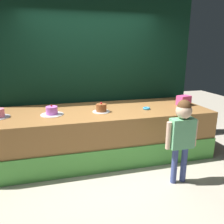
{
  "coord_description": "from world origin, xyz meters",
  "views": [
    {
      "loc": [
        -0.72,
        -2.93,
        1.77
      ],
      "look_at": [
        0.15,
        0.39,
        0.83
      ],
      "focal_mm": 35.38,
      "sensor_mm": 36.0,
      "label": 1
    }
  ],
  "objects": [
    {
      "name": "cake_center",
      "position": [
        -0.79,
        0.54,
        0.87
      ],
      "size": [
        0.36,
        0.36,
        0.16
      ],
      "color": "white",
      "rests_on": "stage_platform"
    },
    {
      "name": "ground_plane",
      "position": [
        0.0,
        0.0,
        0.0
      ],
      "size": [
        12.0,
        12.0,
        0.0
      ],
      "primitive_type": "plane",
      "color": "#BCB29E"
    },
    {
      "name": "curtain_backdrop",
      "position": [
        0.0,
        1.38,
        1.43
      ],
      "size": [
        4.09,
        0.08,
        2.85
      ],
      "primitive_type": "cube",
      "color": "black",
      "rests_on": "ground_plane"
    },
    {
      "name": "cake_right",
      "position": [
        0.0,
        0.51,
        0.87
      ],
      "size": [
        0.29,
        0.29,
        0.17
      ],
      "color": "white",
      "rests_on": "stage_platform"
    },
    {
      "name": "donut",
      "position": [
        0.79,
        0.47,
        0.83
      ],
      "size": [
        0.12,
        0.12,
        0.04
      ],
      "primitive_type": "torus",
      "color": "#3399D8",
      "rests_on": "stage_platform"
    },
    {
      "name": "child_figure",
      "position": [
        0.88,
        -0.5,
        0.76
      ],
      "size": [
        0.46,
        0.21,
        1.18
      ],
      "color": "#3F4C8C",
      "rests_on": "ground_plane"
    },
    {
      "name": "pink_box",
      "position": [
        1.57,
        0.59,
        0.9
      ],
      "size": [
        0.27,
        0.21,
        0.18
      ],
      "primitive_type": "cube",
      "rotation": [
        0.0,
        0.0,
        0.25
      ],
      "color": "#E4468C",
      "rests_on": "stage_platform"
    },
    {
      "name": "stage_platform",
      "position": [
        0.0,
        0.64,
        0.41
      ],
      "size": [
        3.7,
        1.3,
        0.81
      ],
      "color": "#9E6B38",
      "rests_on": "ground_plane"
    }
  ]
}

